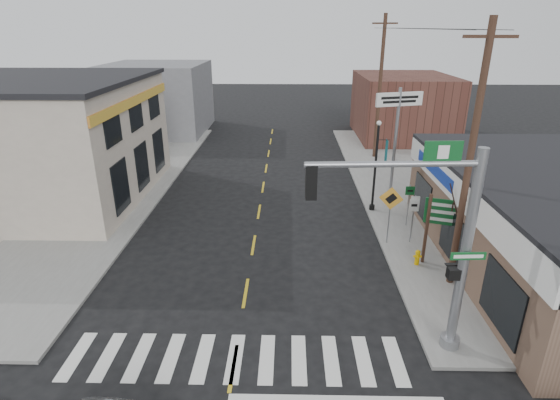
{
  "coord_description": "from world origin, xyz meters",
  "views": [
    {
      "loc": [
        1.63,
        -10.39,
        9.64
      ],
      "look_at": [
        1.28,
        6.76,
        2.8
      ],
      "focal_mm": 28.0,
      "sensor_mm": 36.0,
      "label": 1
    }
  ],
  "objects_px": {
    "guide_sign": "(446,220)",
    "dance_center_sign": "(398,114)",
    "lamp_post": "(377,160)",
    "utility_pole_near": "(470,160)",
    "utility_pole_far": "(380,87)",
    "fire_hydrant": "(417,257)",
    "bare_tree": "(467,192)",
    "traffic_signal_pole": "(441,233)"
  },
  "relations": [
    {
      "from": "fire_hydrant",
      "to": "utility_pole_far",
      "type": "relative_size",
      "value": 0.07
    },
    {
      "from": "bare_tree",
      "to": "utility_pole_near",
      "type": "xyz_separation_m",
      "value": [
        -0.72,
        -1.43,
        1.73
      ]
    },
    {
      "from": "traffic_signal_pole",
      "to": "guide_sign",
      "type": "distance_m",
      "value": 6.08
    },
    {
      "from": "guide_sign",
      "to": "traffic_signal_pole",
      "type": "bearing_deg",
      "value": -94.28
    },
    {
      "from": "traffic_signal_pole",
      "to": "dance_center_sign",
      "type": "relative_size",
      "value": 1.07
    },
    {
      "from": "lamp_post",
      "to": "utility_pole_far",
      "type": "height_order",
      "value": "utility_pole_far"
    },
    {
      "from": "guide_sign",
      "to": "dance_center_sign",
      "type": "relative_size",
      "value": 0.5
    },
    {
      "from": "fire_hydrant",
      "to": "dance_center_sign",
      "type": "height_order",
      "value": "dance_center_sign"
    },
    {
      "from": "lamp_post",
      "to": "utility_pole_far",
      "type": "relative_size",
      "value": 0.48
    },
    {
      "from": "bare_tree",
      "to": "utility_pole_far",
      "type": "xyz_separation_m",
      "value": [
        -0.48,
        16.68,
        2.01
      ]
    },
    {
      "from": "fire_hydrant",
      "to": "lamp_post",
      "type": "height_order",
      "value": "lamp_post"
    },
    {
      "from": "utility_pole_near",
      "to": "bare_tree",
      "type": "bearing_deg",
      "value": 69.62
    },
    {
      "from": "lamp_post",
      "to": "utility_pole_near",
      "type": "distance_m",
      "value": 7.86
    },
    {
      "from": "guide_sign",
      "to": "utility_pole_near",
      "type": "height_order",
      "value": "utility_pole_near"
    },
    {
      "from": "bare_tree",
      "to": "utility_pole_near",
      "type": "bearing_deg",
      "value": -116.72
    },
    {
      "from": "guide_sign",
      "to": "utility_pole_far",
      "type": "height_order",
      "value": "utility_pole_far"
    },
    {
      "from": "guide_sign",
      "to": "fire_hydrant",
      "type": "height_order",
      "value": "guide_sign"
    },
    {
      "from": "lamp_post",
      "to": "utility_pole_near",
      "type": "xyz_separation_m",
      "value": [
        1.76,
        -7.35,
        2.16
      ]
    },
    {
      "from": "lamp_post",
      "to": "fire_hydrant",
      "type": "bearing_deg",
      "value": -95.48
    },
    {
      "from": "utility_pole_near",
      "to": "utility_pole_far",
      "type": "distance_m",
      "value": 18.11
    },
    {
      "from": "lamp_post",
      "to": "bare_tree",
      "type": "xyz_separation_m",
      "value": [
        2.48,
        -5.92,
        0.42
      ]
    },
    {
      "from": "traffic_signal_pole",
      "to": "fire_hydrant",
      "type": "relative_size",
      "value": 9.81
    },
    {
      "from": "guide_sign",
      "to": "utility_pole_far",
      "type": "relative_size",
      "value": 0.3
    },
    {
      "from": "traffic_signal_pole",
      "to": "bare_tree",
      "type": "distance_m",
      "value": 5.98
    },
    {
      "from": "utility_pole_near",
      "to": "lamp_post",
      "type": "bearing_deg",
      "value": 109.84
    },
    {
      "from": "traffic_signal_pole",
      "to": "utility_pole_far",
      "type": "distance_m",
      "value": 22.07
    },
    {
      "from": "traffic_signal_pole",
      "to": "dance_center_sign",
      "type": "xyz_separation_m",
      "value": [
        2.01,
        14.4,
        0.76
      ]
    },
    {
      "from": "dance_center_sign",
      "to": "utility_pole_far",
      "type": "xyz_separation_m",
      "value": [
        0.32,
        7.5,
        0.57
      ]
    },
    {
      "from": "fire_hydrant",
      "to": "utility_pole_near",
      "type": "height_order",
      "value": "utility_pole_near"
    },
    {
      "from": "dance_center_sign",
      "to": "bare_tree",
      "type": "relative_size",
      "value": 1.48
    },
    {
      "from": "utility_pole_near",
      "to": "fire_hydrant",
      "type": "bearing_deg",
      "value": 132.21
    },
    {
      "from": "traffic_signal_pole",
      "to": "dance_center_sign",
      "type": "distance_m",
      "value": 14.56
    },
    {
      "from": "guide_sign",
      "to": "utility_pole_near",
      "type": "relative_size",
      "value": 0.32
    },
    {
      "from": "lamp_post",
      "to": "dance_center_sign",
      "type": "distance_m",
      "value": 4.1
    },
    {
      "from": "fire_hydrant",
      "to": "lamp_post",
      "type": "relative_size",
      "value": 0.14
    },
    {
      "from": "fire_hydrant",
      "to": "dance_center_sign",
      "type": "xyz_separation_m",
      "value": [
        0.87,
        9.27,
        4.38
      ]
    },
    {
      "from": "lamp_post",
      "to": "utility_pole_far",
      "type": "xyz_separation_m",
      "value": [
        2.0,
        10.75,
        2.43
      ]
    },
    {
      "from": "utility_pole_near",
      "to": "traffic_signal_pole",
      "type": "bearing_deg",
      "value": -112.59
    },
    {
      "from": "fire_hydrant",
      "to": "lamp_post",
      "type": "bearing_deg",
      "value": 97.61
    },
    {
      "from": "lamp_post",
      "to": "utility_pole_near",
      "type": "relative_size",
      "value": 0.51
    },
    {
      "from": "guide_sign",
      "to": "bare_tree",
      "type": "bearing_deg",
      "value": 9.62
    },
    {
      "from": "guide_sign",
      "to": "dance_center_sign",
      "type": "xyz_separation_m",
      "value": [
        -0.16,
        9.08,
        2.74
      ]
    }
  ]
}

